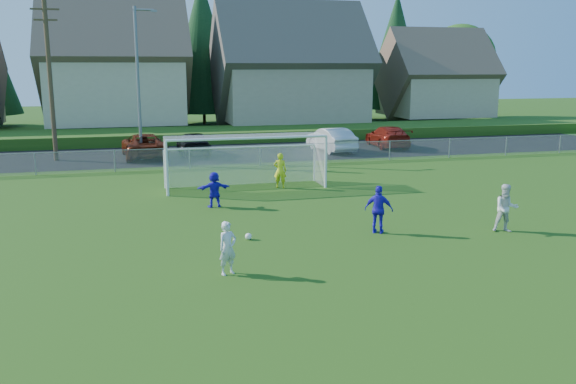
% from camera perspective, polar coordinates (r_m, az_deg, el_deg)
% --- Properties ---
extents(ground, '(160.00, 160.00, 0.00)m').
position_cam_1_polar(ground, '(14.00, 8.49, -12.19)').
color(ground, '#193D0C').
rests_on(ground, ground).
extents(asphalt_lot, '(60.00, 60.00, 0.00)m').
position_cam_1_polar(asphalt_lot, '(39.96, -7.09, 3.58)').
color(asphalt_lot, black).
rests_on(asphalt_lot, ground).
extents(grass_embankment, '(70.00, 6.00, 0.80)m').
position_cam_1_polar(grass_embankment, '(47.30, -8.33, 5.30)').
color(grass_embankment, '#1E420F').
rests_on(grass_embankment, ground).
extents(soccer_ball, '(0.22, 0.22, 0.22)m').
position_cam_1_polar(soccer_ball, '(20.20, -3.73, -4.17)').
color(soccer_ball, white).
rests_on(soccer_ball, ground).
extents(player_white_a, '(0.65, 0.56, 1.49)m').
position_cam_1_polar(player_white_a, '(16.82, -5.67, -5.24)').
color(player_white_a, silver).
rests_on(player_white_a, ground).
extents(player_white_b, '(0.97, 0.86, 1.67)m').
position_cam_1_polar(player_white_b, '(22.21, 19.73, -1.44)').
color(player_white_b, silver).
rests_on(player_white_b, ground).
extents(player_blue_a, '(1.03, 0.87, 1.65)m').
position_cam_1_polar(player_blue_a, '(21.00, 8.49, -1.63)').
color(player_blue_a, '#2014C3').
rests_on(player_blue_a, ground).
extents(player_blue_b, '(1.38, 0.57, 1.45)m').
position_cam_1_polar(player_blue_b, '(24.80, -6.91, 0.24)').
color(player_blue_b, '#2014C3').
rests_on(player_blue_b, ground).
extents(goalkeeper, '(0.71, 0.60, 1.65)m').
position_cam_1_polar(goalkeeper, '(28.45, -0.74, 2.02)').
color(goalkeeper, yellow).
rests_on(goalkeeper, ground).
extents(car_c, '(2.84, 5.52, 1.49)m').
position_cam_1_polar(car_c, '(39.07, -13.33, 4.27)').
color(car_c, '#641D0B').
rests_on(car_c, ground).
extents(car_d, '(2.03, 4.85, 1.40)m').
position_cam_1_polar(car_d, '(39.59, -8.84, 4.47)').
color(car_d, black).
rests_on(car_d, ground).
extents(car_f, '(2.19, 4.93, 1.57)m').
position_cam_1_polar(car_f, '(40.79, 4.06, 4.92)').
color(car_f, silver).
rests_on(car_f, ground).
extents(car_g, '(2.54, 5.26, 1.47)m').
position_cam_1_polar(car_g, '(43.29, 9.32, 5.13)').
color(car_g, maroon).
rests_on(car_g, ground).
extents(soccer_goal, '(7.42, 1.90, 2.50)m').
position_cam_1_polar(soccer_goal, '(28.53, -4.10, 3.65)').
color(soccer_goal, white).
rests_on(soccer_goal, ground).
extents(chainlink_fence, '(52.06, 0.06, 1.20)m').
position_cam_1_polar(chainlink_fence, '(34.48, -5.90, 3.35)').
color(chainlink_fence, gray).
rests_on(chainlink_fence, ground).
extents(streetlight, '(1.38, 0.18, 9.00)m').
position_cam_1_polar(streetlight, '(37.73, -13.78, 10.23)').
color(streetlight, slate).
rests_on(streetlight, ground).
extents(utility_pole, '(1.60, 0.26, 10.00)m').
position_cam_1_polar(utility_pole, '(38.97, -21.40, 10.26)').
color(utility_pole, '#473321').
rests_on(utility_pole, ground).
extents(houses_row, '(53.90, 11.45, 13.27)m').
position_cam_1_polar(houses_row, '(54.67, -7.34, 13.47)').
color(houses_row, tan).
rests_on(houses_row, ground).
extents(tree_row, '(65.98, 12.36, 13.80)m').
position_cam_1_polar(tree_row, '(60.78, -9.01, 12.85)').
color(tree_row, '#382616').
rests_on(tree_row, ground).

